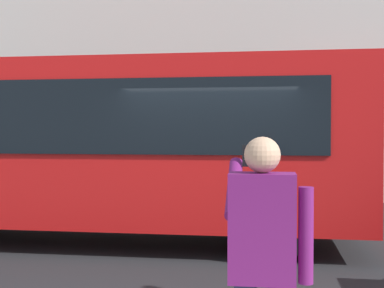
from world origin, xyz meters
The scene contains 3 objects.
ground_plane centered at (0.00, 0.00, 0.00)m, with size 60.00×60.00×0.00m, color #232326.
red_bus centered at (2.14, -0.61, 1.68)m, with size 9.05×2.54×3.08m.
pedestrian_photographer centered at (-0.82, 4.79, 1.14)m, with size 0.53×0.52×1.70m.
Camera 1 is at (-0.86, 7.98, 1.88)m, focal length 48.96 mm.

